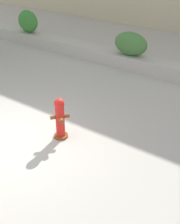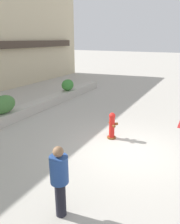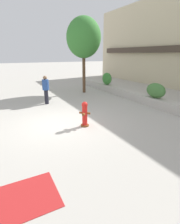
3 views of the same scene
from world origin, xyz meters
TOP-DOWN VIEW (x-y plane):
  - ground_plane at (0.00, 0.00)m, footprint 120.00×120.00m
  - planter_wall_low at (0.00, 6.00)m, footprint 18.00×0.70m
  - hedge_bush_0 at (-5.36, 6.00)m, footprint 1.07×0.60m
  - hedge_bush_1 at (-0.10, 6.00)m, footprint 1.31×0.63m
  - fire_hydrant at (0.76, 0.94)m, footprint 0.50×0.50m

SIDE VIEW (x-z plane):
  - ground_plane at x=0.00m, z-range 0.00..0.00m
  - planter_wall_low at x=0.00m, z-range 0.00..0.50m
  - fire_hydrant at x=0.76m, z-range 0.01..1.09m
  - hedge_bush_1 at x=-0.10m, z-range 0.50..1.36m
  - hedge_bush_0 at x=-5.36m, z-range 0.50..1.48m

